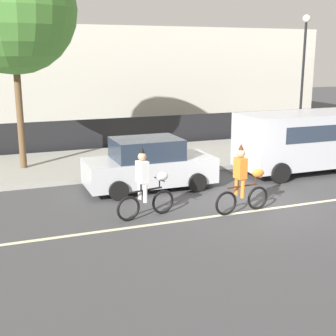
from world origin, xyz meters
The scene contains 12 objects.
ground_plane centered at (0.00, 0.00, 0.00)m, with size 80.00×80.00×0.00m, color #424244.
road_centre_line centered at (0.00, -0.50, 0.00)m, with size 36.00×0.14×0.01m, color beige.
sidewalk_curb centered at (0.00, 6.50, 0.07)m, with size 60.00×5.00×0.15m, color #9E9B93.
fence_line centered at (0.00, 9.40, 0.70)m, with size 40.00×0.08×1.40m, color black.
building_backdrop centered at (-1.28, 18.00, 2.86)m, with size 28.00×8.00×5.72m, color beige.
parade_cyclist_zebra centered at (-3.25, 0.09, 0.84)m, with size 1.70×0.54×1.92m.
parade_cyclist_orange centered at (-0.68, -0.48, 0.84)m, with size 1.72×0.50×1.92m.
parked_van_silver centered at (3.78, 2.70, 1.28)m, with size 5.00×2.22×2.18m.
parked_car_silver centered at (-2.30, 2.65, 0.78)m, with size 4.10×1.92×1.64m.
street_lamp_post centered at (7.35, 7.96, 3.99)m, with size 0.36×0.36×5.86m.
street_tree_near_lamp centered at (-5.88, 6.44, 5.69)m, with size 4.41×4.41×7.76m.
pedestrian_onlooker centered at (3.14, 4.91, 1.01)m, with size 0.32×0.20×1.62m.
Camera 1 is at (-6.94, -11.07, 4.21)m, focal length 50.00 mm.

